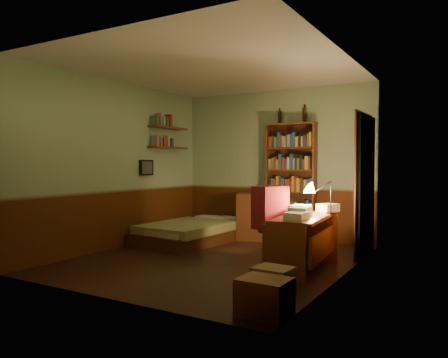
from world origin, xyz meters
The scene contains 24 objects.
floor centered at (0.00, 0.00, -0.01)m, with size 3.50×4.00×0.02m, color black.
ceiling centered at (0.00, 0.00, 2.61)m, with size 3.50×4.00×0.02m, color silver.
wall_back centered at (0.00, 2.01, 1.30)m, with size 3.50×0.02×2.60m, color #99B790.
wall_left centered at (-1.76, 0.00, 1.30)m, with size 0.02×4.00×2.60m, color #99B790.
wall_right centered at (1.76, 0.00, 1.30)m, with size 0.02×4.00×2.60m, color #99B790.
wall_front centered at (0.00, -2.01, 1.30)m, with size 3.50×0.02×2.60m, color #99B790.
doorway centered at (1.72, 1.30, 1.00)m, with size 0.06×0.90×2.00m, color black.
door_trim centered at (1.69, 1.30, 1.00)m, with size 0.02×0.98×2.08m, color #3F200F.
bed centered at (-1.02, 0.97, 0.29)m, with size 1.05×1.96×0.58m, color olive.
dresser centered at (-0.10, 1.76, 0.40)m, with size 0.90×0.45×0.80m, color #5B2E16.
mini_stereo centered at (-0.02, 1.89, 0.87)m, with size 0.28×0.21×0.15m, color #B2B2B7.
bookshelf centered at (0.37, 1.85, 1.00)m, with size 0.86×0.27×2.00m, color #5B2E16.
bottle_left centered at (0.11, 1.96, 2.11)m, with size 0.06×0.06×0.23m, color black.
bottle_right centered at (0.56, 1.96, 2.12)m, with size 0.07×0.07×0.25m, color black.
desk centered at (1.26, 0.03, 0.34)m, with size 0.52×1.26×0.67m, color #5B2E16.
paper_stack centered at (1.37, 0.66, 0.73)m, with size 0.19×0.27×0.11m, color silver.
desk_lamp centered at (1.48, 0.44, 0.94)m, with size 0.16×0.16×0.53m, color black.
office_chair centered at (0.96, 0.07, 0.50)m, with size 0.50×0.44×1.00m, color #2F5538.
red_jacket centered at (0.71, 0.10, 1.27)m, with size 0.25×0.46×0.55m, color #A4222D.
wall_shelf_lower centered at (-1.64, 1.10, 1.60)m, with size 0.20×0.90×0.03m, color #5B2E16.
wall_shelf_upper centered at (-1.64, 1.10, 1.95)m, with size 0.20×0.90×0.03m, color #5B2E16.
framed_picture centered at (-1.72, 0.60, 1.25)m, with size 0.04×0.32×0.26m, color black.
cardboard_box_a centered at (1.53, -1.66, 0.16)m, with size 0.43×0.35×0.33m, color olive.
cardboard_box_b centered at (1.33, -1.03, 0.13)m, with size 0.38×0.31×0.27m, color olive.
Camera 1 is at (3.12, -5.06, 1.31)m, focal length 35.00 mm.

